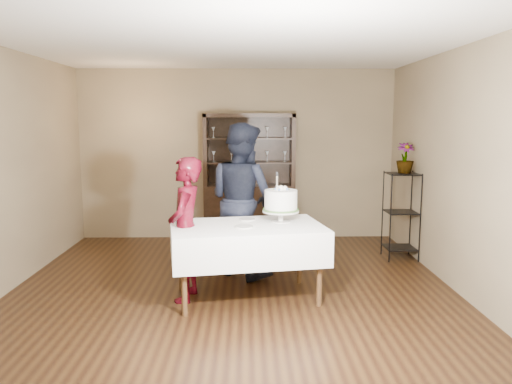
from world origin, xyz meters
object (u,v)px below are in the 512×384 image
at_px(plant_etagere, 401,212).
at_px(cake_table, 247,242).
at_px(china_hutch, 249,199).
at_px(man, 242,200).
at_px(cake, 281,202).
at_px(woman, 186,229).
at_px(potted_plant, 405,158).

height_order(plant_etagere, cake_table, plant_etagere).
relative_size(china_hutch, man, 1.07).
bearing_deg(man, cake, 165.90).
bearing_deg(woman, cake_table, 97.21).
xyz_separation_m(man, cake, (0.43, -0.69, 0.08)).
distance_m(man, potted_plant, 2.34).
bearing_deg(cake_table, plant_etagere, 35.61).
height_order(woman, potted_plant, potted_plant).
relative_size(plant_etagere, man, 0.64).
relative_size(plant_etagere, cake, 2.17).
distance_m(cake_table, man, 0.92).
bearing_deg(woman, cake, 105.81).
xyz_separation_m(cake_table, potted_plant, (2.14, 1.51, 0.78)).
bearing_deg(woman, man, 151.70).
height_order(cake_table, potted_plant, potted_plant).
bearing_deg(cake, man, 122.04).
bearing_deg(man, china_hutch, -49.49).
distance_m(woman, man, 1.07).
height_order(china_hutch, plant_etagere, china_hutch).
bearing_deg(china_hutch, woman, -104.84).
bearing_deg(man, plant_etagere, -119.25).
bearing_deg(man, woman, 100.02).
bearing_deg(woman, plant_etagere, 124.59).
bearing_deg(cake, plant_etagere, 37.70).
xyz_separation_m(china_hutch, man, (-0.10, -1.71, 0.27)).
height_order(plant_etagere, man, man).
bearing_deg(cake_table, man, 94.15).
height_order(cake_table, woman, woman).
distance_m(china_hutch, potted_plant, 2.46).
relative_size(plant_etagere, potted_plant, 2.91).
bearing_deg(plant_etagere, china_hutch, 153.17).
xyz_separation_m(china_hutch, woman, (-0.69, -2.59, 0.10)).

